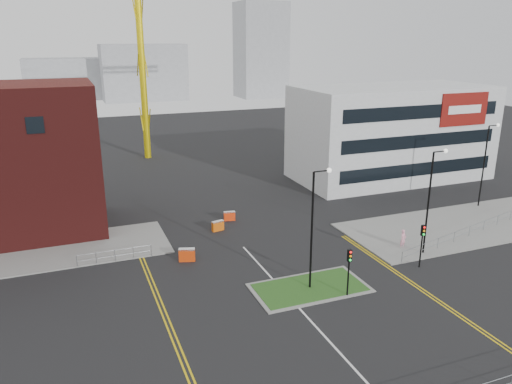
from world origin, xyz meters
TOP-DOWN VIEW (x-y plane):
  - ground at (0.00, 0.00)m, footprint 200.00×200.00m
  - pavement_left at (-20.00, 22.00)m, footprint 28.00×8.00m
  - pavement_right at (22.00, 14.00)m, footprint 24.00×10.00m
  - island_kerb at (2.00, 8.00)m, footprint 8.60×4.60m
  - grass_island at (2.00, 8.00)m, footprint 8.00×4.00m
  - office_block at (26.01, 31.97)m, footprint 25.00×12.20m
  - streetlamp_island at (2.22, 8.00)m, footprint 1.46×0.36m
  - streetlamp_right_near at (14.22, 10.00)m, footprint 1.46×0.36m
  - streetlamp_right_far at (28.22, 18.00)m, footprint 1.46×0.36m
  - traffic_light_island at (4.00, 5.98)m, footprint 0.28×0.33m
  - traffic_light_right at (12.00, 7.98)m, footprint 0.28×0.33m
  - railing_left at (-11.00, 18.00)m, footprint 6.05×0.05m
  - railing_right at (20.50, 11.50)m, footprint 19.05×5.05m
  - centre_line at (0.00, 2.00)m, footprint 0.15×30.00m
  - yellow_left_a at (-9.00, 10.00)m, footprint 0.12×24.00m
  - yellow_left_b at (-8.70, 10.00)m, footprint 0.12×24.00m
  - yellow_right_a at (9.50, 6.00)m, footprint 0.12×20.00m
  - yellow_right_b at (9.80, 6.00)m, footprint 0.12×20.00m
  - skyline_b at (10.00, 130.00)m, footprint 24.00×12.00m
  - skyline_c at (45.00, 125.00)m, footprint 14.00×12.00m
  - skyline_d at (-8.00, 140.00)m, footprint 30.00×12.00m
  - pedestrian at (13.08, 11.63)m, footprint 0.73×0.58m
  - barrier_left at (-5.38, 16.00)m, footprint 1.41×0.83m
  - barrier_mid at (0.99, 23.90)m, footprint 1.19×0.57m
  - barrier_right at (-0.95, 21.62)m, footprint 1.24×0.65m

SIDE VIEW (x-z plane):
  - ground at x=0.00m, z-range 0.00..0.00m
  - centre_line at x=0.00m, z-range 0.00..0.01m
  - yellow_left_a at x=-9.00m, z-range 0.00..0.01m
  - yellow_left_b at x=-8.70m, z-range 0.00..0.01m
  - yellow_right_a at x=9.50m, z-range 0.00..0.01m
  - yellow_right_b at x=9.80m, z-range 0.00..0.01m
  - island_kerb at x=2.00m, z-range 0.00..0.08m
  - pavement_left at x=-20.00m, z-range 0.00..0.12m
  - pavement_right at x=22.00m, z-range 0.00..0.12m
  - grass_island at x=2.00m, z-range 0.00..0.12m
  - barrier_mid at x=0.99m, z-range 0.04..1.00m
  - barrier_right at x=-0.95m, z-range 0.04..1.04m
  - barrier_left at x=-5.38m, z-range 0.05..1.17m
  - railing_left at x=-11.00m, z-range 0.19..1.29m
  - railing_right at x=20.50m, z-range 0.23..1.33m
  - pedestrian at x=13.08m, z-range 0.00..1.75m
  - traffic_light_island at x=4.00m, z-range 0.74..4.39m
  - traffic_light_right at x=12.00m, z-range 0.74..4.39m
  - streetlamp_island at x=2.22m, z-range 0.82..10.00m
  - streetlamp_right_near at x=14.22m, z-range 0.82..10.00m
  - streetlamp_right_far at x=28.22m, z-range 0.82..10.00m
  - skyline_d at x=-8.00m, z-range 0.00..12.00m
  - office_block at x=26.01m, z-range 0.00..12.00m
  - skyline_b at x=10.00m, z-range 0.00..16.00m
  - skyline_c at x=45.00m, z-range 0.00..28.00m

